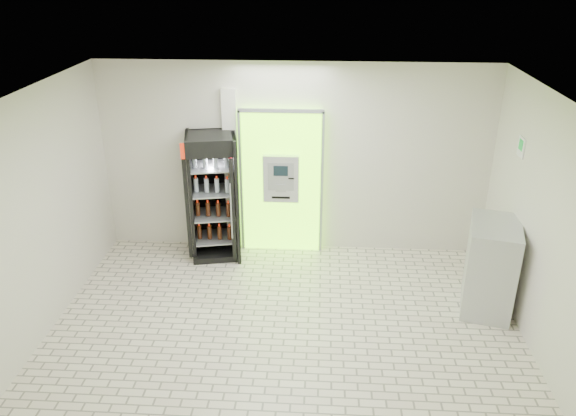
{
  "coord_description": "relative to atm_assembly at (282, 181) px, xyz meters",
  "views": [
    {
      "loc": [
        0.41,
        -5.7,
        4.37
      ],
      "look_at": [
        -0.02,
        1.2,
        1.26
      ],
      "focal_mm": 35.0,
      "sensor_mm": 36.0,
      "label": 1
    }
  ],
  "objects": [
    {
      "name": "atm_assembly",
      "position": [
        0.0,
        0.0,
        0.0
      ],
      "size": [
        1.3,
        0.24,
        2.33
      ],
      "color": "#7FFF15",
      "rests_on": "ground"
    },
    {
      "name": "exit_sign",
      "position": [
        3.19,
        -1.01,
        0.95
      ],
      "size": [
        0.02,
        0.22,
        0.26
      ],
      "color": "white",
      "rests_on": "room_shell"
    },
    {
      "name": "room_shell",
      "position": [
        0.2,
        -2.41,
        0.67
      ],
      "size": [
        6.0,
        6.0,
        6.0
      ],
      "color": "beige",
      "rests_on": "ground"
    },
    {
      "name": "ground",
      "position": [
        0.2,
        -2.41,
        -1.17
      ],
      "size": [
        6.0,
        6.0,
        0.0
      ],
      "primitive_type": "plane",
      "color": "beige",
      "rests_on": "ground"
    },
    {
      "name": "beverage_cooler",
      "position": [
        -1.03,
        -0.25,
        -0.22
      ],
      "size": [
        0.87,
        0.82,
        1.98
      ],
      "rotation": [
        0.0,
        0.0,
        0.21
      ],
      "color": "black",
      "rests_on": "ground"
    },
    {
      "name": "pillar",
      "position": [
        -0.78,
        0.04,
        0.13
      ],
      "size": [
        0.22,
        0.11,
        2.6
      ],
      "color": "silver",
      "rests_on": "ground"
    },
    {
      "name": "steel_cabinet",
      "position": [
        2.88,
        -1.51,
        -0.55
      ],
      "size": [
        0.83,
        1.05,
        1.24
      ],
      "rotation": [
        0.0,
        0.0,
        -0.24
      ],
      "color": "#B5B7BD",
      "rests_on": "ground"
    }
  ]
}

